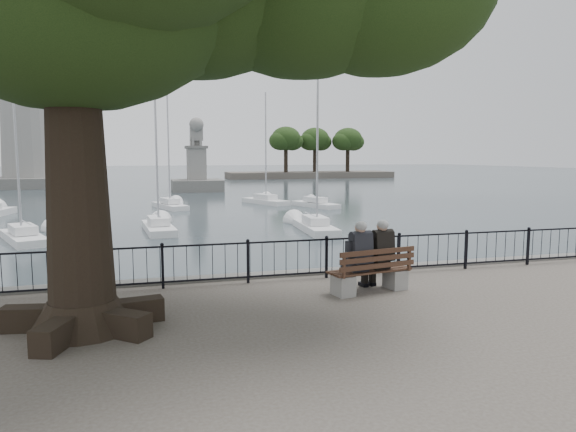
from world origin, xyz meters
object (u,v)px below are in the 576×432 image
object	(u,v)px
lion_monument	(197,173)
bench	(371,276)
lighthouse	(24,88)
person_right	(378,257)
person_left	(356,260)

from	to	relation	value
lion_monument	bench	bearing A→B (deg)	-90.57
lighthouse	lion_monument	world-z (taller)	lighthouse
lighthouse	person_right	bearing A→B (deg)	-72.03
person_left	person_right	world-z (taller)	same
person_right	lion_monument	xyz separation A→B (m)	(0.25, 48.84, 0.32)
bench	person_right	distance (m)	0.48
person_left	lighthouse	size ratio (longest dim) A/B	0.06
bench	lion_monument	world-z (taller)	lion_monument
bench	lion_monument	size ratio (longest dim) A/B	0.24
person_left	lion_monument	xyz separation A→B (m)	(0.82, 48.94, 0.32)
person_right	lighthouse	size ratio (longest dim) A/B	0.06
person_right	lion_monument	world-z (taller)	lion_monument
person_right	lion_monument	distance (m)	48.84
bench	lighthouse	size ratio (longest dim) A/B	0.07
person_left	lion_monument	distance (m)	48.95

